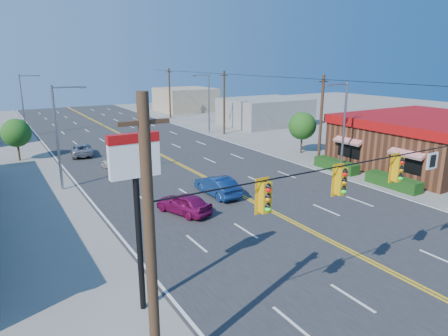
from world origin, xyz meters
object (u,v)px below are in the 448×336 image
pizza_hut_sign (136,187)px  car_blue (217,186)px  car_silver (81,150)px  signal_span (412,177)px  car_magenta (184,204)px  kfc (425,141)px  car_white (119,163)px

pizza_hut_sign → car_blue: (9.56, 10.39, -4.45)m
car_blue → car_silver: bearing=-74.0°
signal_span → car_magenta: size_ratio=6.04×
car_silver → pizza_hut_sign: bearing=90.5°
signal_span → car_silver: size_ratio=5.37×
car_blue → kfc: bearing=172.1°
pizza_hut_sign → car_blue: 14.81m
signal_span → car_magenta: bearing=112.0°
car_magenta → car_white: bearing=-108.6°
pizza_hut_sign → car_magenta: (5.87, 8.41, -4.50)m
signal_span → car_blue: bearing=95.3°
car_blue → car_silver: (-5.78, 18.40, -0.10)m
signal_span → kfc: signal_span is taller
car_white → car_silver: size_ratio=0.88×
pizza_hut_sign → car_blue: pizza_hut_sign is taller
signal_span → pizza_hut_sign: size_ratio=3.55×
signal_span → car_blue: 15.04m
car_magenta → car_silver: bearing=-104.2°
car_blue → car_white: bearing=-71.6°
car_magenta → car_blue: (3.69, 1.98, 0.04)m
signal_span → car_blue: (-1.32, 14.39, -4.16)m
car_silver → car_white: bearing=111.6°
signal_span → car_white: (-5.33, 25.48, -4.30)m
pizza_hut_sign → kfc: bearing=14.5°
pizza_hut_sign → car_magenta: size_ratio=1.70×
car_magenta → car_blue: 4.19m
signal_span → pizza_hut_sign: bearing=159.8°
signal_span → car_magenta: 14.03m
car_white → pizza_hut_sign: bearing=54.4°
kfc → car_white: bearing=152.0°
kfc → car_white: size_ratio=4.07×
signal_span → car_white: size_ratio=6.07×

